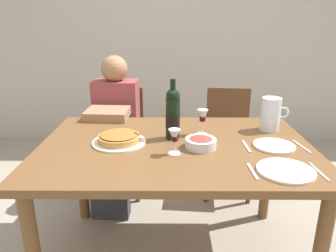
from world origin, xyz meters
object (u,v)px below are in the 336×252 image
Objects in this scene: chair_left at (121,133)px; diner_left at (114,129)px; wine_bottle at (173,114)px; water_pitcher at (270,116)px; dining_table at (175,159)px; wine_glass_right_diner at (174,137)px; dinner_plate_left_setting at (286,171)px; chair_right at (228,134)px; baked_tart at (119,138)px; dinner_plate_right_setting at (274,146)px; salad_bowl at (201,142)px; wine_glass_left_diner at (203,117)px.

diner_left is at bearing 90.58° from chair_left.
wine_bottle reaches higher than water_pitcher.
wine_glass_right_diner is at bearing -93.37° from dining_table.
water_pitcher is 0.24× the size of chair_left.
diner_left is (-0.95, 0.98, -0.15)m from dinner_plate_left_setting.
wine_bottle is 1.00m from chair_right.
water_pitcher is 0.70m from wine_glass_right_diner.
chair_left is 0.90m from chair_right.
dinner_plate_left_setting is 0.30× the size of chair_left.
baked_tart reaches higher than dinner_plate_right_setting.
water_pitcher is at bearing 106.63° from chair_right.
diner_left is (-0.59, 0.70, -0.18)m from salad_bowl.
baked_tart is 2.24× the size of wine_glass_right_diner.
dining_table is at bearing -157.79° from water_pitcher.
diner_left is at bearing 134.07° from dinner_plate_left_setting.
baked_tart is at bearing 52.95° from chair_right.
water_pitcher is (0.60, 0.15, -0.06)m from wine_bottle.
baked_tart reaches higher than dinner_plate_left_setting.
salad_bowl is at bearing -177.76° from dinner_plate_right_setting.
wine_bottle is 1.16× the size of baked_tart.
dinner_plate_left_setting is (0.50, -0.33, 0.10)m from dining_table.
dining_table is 0.60m from dinner_plate_left_setting.
chair_right is at bearing 94.90° from dinner_plate_right_setting.
diner_left is at bearing 158.41° from water_pitcher.
wine_glass_left_diner reaches higher than dinner_plate_right_setting.
wine_glass_right_diner is 0.93m from diner_left.
dinner_plate_right_setting is at bearing -3.45° from baked_tart.
baked_tart is (-0.90, -0.22, -0.06)m from water_pitcher.
chair_right is (0.32, 0.93, -0.30)m from salad_bowl.
wine_bottle is at bearing 63.81° from chair_right.
wine_glass_left_diner reaches higher than dining_table.
wine_glass_right_diner is 1.16m from chair_right.
water_pitcher is 0.92× the size of dinner_plate_right_setting.
salad_bowl is 0.23m from wine_glass_left_diner.
wine_glass_left_diner reaches higher than baked_tart.
baked_tart is 1.34× the size of dinner_plate_right_setting.
wine_glass_right_diner is 0.55m from dinner_plate_left_setting.
diner_left reaches higher than wine_bottle.
wine_glass_left_diner reaches higher than salad_bowl.
water_pitcher reaches higher than baked_tart.
baked_tart is at bearing 171.53° from salad_bowl.
dinner_plate_right_setting is (0.40, 0.02, -0.03)m from salad_bowl.
dining_table is at bearing -81.14° from wine_bottle.
dining_table is 7.28× the size of water_pitcher.
dinner_plate_left_setting is at bearing -55.88° from wine_glass_left_diner.
wine_glass_right_diner is at bearing 116.64° from chair_left.
chair_left is (-0.45, 0.89, -0.17)m from dining_table.
salad_bowl is 0.75× the size of dinner_plate_right_setting.
water_pitcher reaches higher than dinner_plate_right_setting.
baked_tart is 1.95× the size of wine_glass_left_diner.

